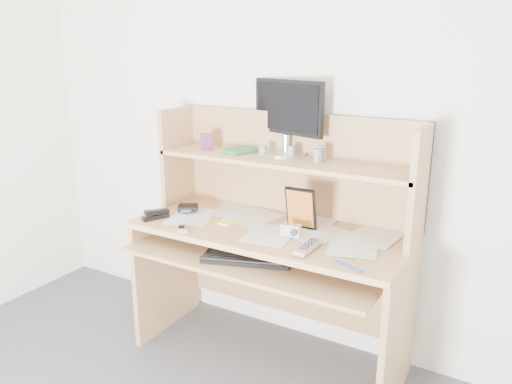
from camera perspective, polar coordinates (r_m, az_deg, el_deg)
The scene contains 19 objects.
back_wall at distance 2.68m, azimuth 4.88°, elevation 8.02°, with size 3.60×0.04×2.50m, color white.
desk at distance 2.61m, azimuth 2.33°, elevation -4.76°, with size 1.40×0.70×1.30m.
paper_clutter at distance 2.53m, azimuth 1.49°, elevation -4.09°, with size 1.32×0.54×0.01m, color silver.
keyboard at distance 2.39m, azimuth -1.05°, elevation -7.56°, with size 0.45×0.28×0.03m.
tv_remote at distance 2.27m, azimuth 6.00°, elevation -6.27°, with size 0.05×0.20×0.02m, color #A3A29E.
flip_phone at distance 2.51m, azimuth -8.34°, elevation -4.07°, with size 0.05×0.09×0.02m, color silver.
stapler at distance 2.70m, azimuth -11.43°, elevation -2.48°, with size 0.04×0.14×0.04m, color black.
wallet at distance 2.81m, azimuth -7.79°, elevation -1.78°, with size 0.11×0.09×0.03m, color black.
sticky_note_pad at distance 2.60m, azimuth -3.41°, elevation -3.50°, with size 0.07×0.07×0.01m, color yellow.
digital_camera at distance 2.40m, azimuth 4.00°, elevation -4.39°, with size 0.10×0.04×0.06m, color #B0B1B3.
game_case at distance 2.47m, azimuth 5.15°, elevation -1.87°, with size 0.15×0.02×0.22m, color black.
blue_pen at distance 2.12m, azimuth 10.56°, elevation -8.23°, with size 0.01×0.01×0.16m, color #1730B1.
card_box at distance 2.79m, azimuth -5.67°, elevation 5.77°, with size 0.07×0.02×0.09m, color #AA3016.
shelf_book at distance 2.72m, azimuth -1.68°, elevation 4.77°, with size 0.13×0.18×0.02m, color #2D713D.
chip_stack_a at distance 2.58m, azimuth 4.06°, elevation 4.62°, with size 0.05×0.05×0.06m, color black.
chip_stack_b at distance 2.48m, azimuth 7.06°, elevation 4.13°, with size 0.04×0.04×0.07m, color white.
chip_stack_c at distance 2.62m, azimuth 0.78°, elevation 4.75°, with size 0.04×0.04×0.05m, color black.
chip_stack_d at distance 2.51m, azimuth 7.49°, elevation 4.40°, with size 0.04×0.04×0.08m, color white.
monitor at distance 2.63m, azimuth 3.63°, elevation 8.75°, with size 0.44×0.23×0.39m.
Camera 1 is at (1.13, -0.60, 1.63)m, focal length 35.00 mm.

